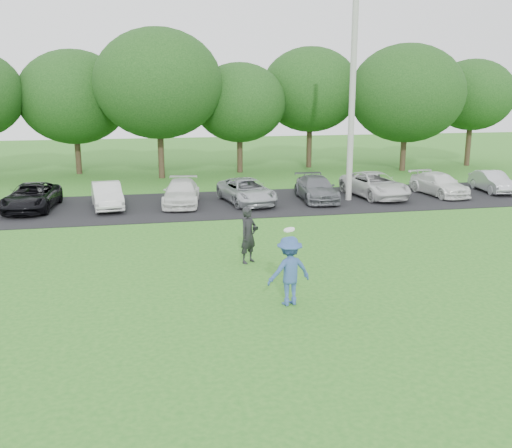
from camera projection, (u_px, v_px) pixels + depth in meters
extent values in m
plane|color=#286F1F|center=(285.00, 308.00, 13.93)|extent=(100.00, 100.00, 0.00)
cube|color=black|center=(214.00, 204.00, 26.31)|extent=(32.00, 6.50, 0.03)
cylinder|color=#ABABA6|center=(352.00, 92.00, 26.12)|extent=(0.28, 0.28, 10.17)
imported|color=#335292|center=(289.00, 271.00, 14.00)|extent=(1.23, 0.85, 1.74)
cylinder|color=white|center=(289.00, 230.00, 13.59)|extent=(0.27, 0.27, 0.10)
imported|color=black|center=(248.00, 235.00, 17.39)|extent=(0.75, 0.71, 1.73)
cube|color=black|center=(255.00, 228.00, 17.20)|extent=(0.17, 0.16, 0.10)
imported|color=black|center=(32.00, 197.00, 24.92)|extent=(2.27, 4.29, 1.15)
imported|color=silver|center=(107.00, 195.00, 25.27)|extent=(1.62, 3.58, 1.14)
imported|color=white|center=(181.00, 193.00, 25.99)|extent=(2.08, 4.03, 1.12)
imported|color=#B4B7BC|center=(247.00, 191.00, 26.39)|extent=(2.51, 4.32, 1.13)
imported|color=slate|center=(316.00, 189.00, 27.07)|extent=(1.82, 3.96, 1.12)
imported|color=silver|center=(375.00, 185.00, 27.88)|extent=(2.53, 4.52, 1.19)
imported|color=white|center=(439.00, 184.00, 28.41)|extent=(1.91, 3.86, 1.08)
imported|color=#AEB1B6|center=(492.00, 182.00, 29.26)|extent=(1.48, 3.32, 1.06)
cylinder|color=#38281C|center=(78.00, 156.00, 35.53)|extent=(0.36, 0.36, 2.20)
ellipsoid|color=#214C19|center=(74.00, 97.00, 34.69)|extent=(6.68, 6.68, 5.68)
cylinder|color=#38281C|center=(161.00, 155.00, 33.79)|extent=(0.36, 0.36, 2.70)
ellipsoid|color=#214C19|center=(158.00, 84.00, 32.83)|extent=(7.42, 7.42, 6.31)
cylinder|color=#38281C|center=(240.00, 155.00, 36.17)|extent=(0.36, 0.36, 2.20)
ellipsoid|color=#214C19|center=(240.00, 103.00, 35.41)|extent=(5.76, 5.76, 4.90)
cylinder|color=#38281C|center=(309.00, 147.00, 38.43)|extent=(0.36, 0.36, 2.70)
ellipsoid|color=#214C19|center=(310.00, 90.00, 37.55)|extent=(6.50, 6.50, 5.53)
cylinder|color=#38281C|center=(403.00, 154.00, 36.91)|extent=(0.36, 0.36, 2.20)
ellipsoid|color=#214C19|center=(407.00, 93.00, 36.02)|extent=(7.24, 7.24, 6.15)
cylinder|color=#38281C|center=(468.00, 146.00, 39.27)|extent=(0.36, 0.36, 2.70)
ellipsoid|color=#214C19|center=(472.00, 95.00, 38.47)|extent=(5.58, 5.58, 4.74)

